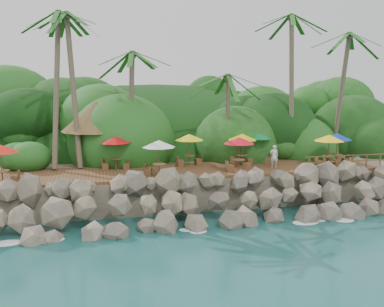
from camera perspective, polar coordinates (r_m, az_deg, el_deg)
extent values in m
plane|color=#19514F|center=(23.17, 3.40, -10.69)|extent=(140.00, 140.00, 0.00)
cube|color=gray|center=(38.02, -3.40, -1.13)|extent=(32.00, 25.20, 2.10)
ellipsoid|color=#143811|center=(45.50, -4.97, -0.77)|extent=(44.80, 28.00, 15.40)
cube|color=brown|center=(28.16, 0.00, -2.41)|extent=(26.00, 5.00, 0.20)
ellipsoid|color=white|center=(22.76, -19.61, -11.52)|extent=(1.20, 0.80, 0.06)
ellipsoid|color=white|center=(22.59, -11.88, -11.33)|extent=(1.20, 0.80, 0.06)
ellipsoid|color=white|center=(22.82, -4.19, -10.94)|extent=(1.20, 0.80, 0.06)
ellipsoid|color=white|center=(23.43, 3.20, -10.38)|extent=(1.20, 0.80, 0.06)
ellipsoid|color=white|center=(24.39, 10.08, -9.70)|extent=(1.20, 0.80, 0.06)
ellipsoid|color=white|center=(25.68, 16.33, -8.97)|extent=(1.20, 0.80, 0.06)
ellipsoid|color=white|center=(27.23, 21.90, -8.22)|extent=(1.20, 0.80, 0.06)
cylinder|color=brown|center=(29.52, -16.24, 8.40)|extent=(0.99, 1.92, 10.62)
ellipsoid|color=#23601E|center=(29.96, -16.73, 18.66)|extent=(6.00, 6.00, 2.40)
cylinder|color=brown|center=(29.80, -18.42, 8.52)|extent=(1.02, 2.70, 10.73)
ellipsoid|color=#23601E|center=(30.27, -18.98, 18.89)|extent=(6.00, 6.00, 2.40)
cylinder|color=brown|center=(30.60, -8.51, 6.25)|extent=(0.84, 0.78, 8.09)
ellipsoid|color=#23601E|center=(30.66, -8.70, 13.81)|extent=(6.00, 6.00, 2.40)
cylinder|color=brown|center=(31.07, 5.03, 4.88)|extent=(0.77, 0.98, 6.49)
ellipsoid|color=#23601E|center=(30.99, 5.12, 10.87)|extent=(6.00, 6.00, 2.40)
cylinder|color=brown|center=(32.94, 13.75, 8.93)|extent=(0.52, 1.56, 11.09)
ellipsoid|color=#23601E|center=(33.40, 14.13, 18.49)|extent=(6.00, 6.00, 2.40)
cylinder|color=brown|center=(35.61, 20.09, 7.58)|extent=(0.68, 1.44, 9.78)
ellipsoid|color=#23601E|center=(35.85, 20.54, 15.42)|extent=(6.00, 6.00, 2.40)
cylinder|color=brown|center=(29.77, -15.75, 0.42)|extent=(0.16, 0.16, 2.40)
cylinder|color=brown|center=(29.76, -10.36, 0.61)|extent=(0.16, 0.16, 2.40)
cylinder|color=brown|center=(32.54, -15.53, 1.15)|extent=(0.16, 0.16, 2.40)
cylinder|color=brown|center=(32.53, -10.60, 1.33)|extent=(0.16, 0.16, 2.40)
cone|color=brown|center=(30.88, -13.22, 5.12)|extent=(5.17, 5.17, 2.20)
cylinder|color=brown|center=(30.80, 9.13, -0.62)|extent=(0.08, 0.08, 0.75)
cylinder|color=brown|center=(30.74, 9.14, 0.09)|extent=(0.85, 0.85, 0.05)
cylinder|color=brown|center=(30.69, 9.16, 0.74)|extent=(0.05, 0.05, 2.23)
cone|color=#0C7430|center=(30.56, 9.21, 2.52)|extent=(2.12, 2.12, 0.46)
cube|color=brown|center=(30.59, 7.88, -0.93)|extent=(0.44, 0.44, 0.47)
cube|color=brown|center=(31.08, 10.34, -0.83)|extent=(0.44, 0.44, 0.47)
cylinder|color=brown|center=(26.07, -4.62, -2.33)|extent=(0.08, 0.08, 0.75)
cylinder|color=brown|center=(26.00, -4.63, -1.50)|extent=(0.85, 0.85, 0.05)
cylinder|color=brown|center=(25.93, -4.64, -0.73)|extent=(0.05, 0.05, 2.23)
cone|color=white|center=(25.78, -4.67, 1.38)|extent=(2.12, 2.12, 0.46)
cube|color=brown|center=(26.24, -6.14, -2.59)|extent=(0.54, 0.54, 0.47)
cube|color=brown|center=(25.98, -3.08, -2.67)|extent=(0.54, 0.54, 0.47)
cylinder|color=brown|center=(26.40, -24.98, -3.03)|extent=(0.08, 0.08, 0.75)
cylinder|color=brown|center=(26.33, -25.04, -2.21)|extent=(0.85, 0.85, 0.05)
cylinder|color=brown|center=(26.27, -25.09, -1.45)|extent=(0.05, 0.05, 2.23)
cone|color=red|center=(26.12, -25.24, 0.62)|extent=(2.12, 2.12, 0.46)
cube|color=brown|center=(26.23, -23.48, -3.32)|extent=(0.46, 0.46, 0.47)
cylinder|color=brown|center=(30.48, 18.48, -1.09)|extent=(0.08, 0.08, 0.75)
cylinder|color=brown|center=(30.42, 18.52, -0.38)|extent=(0.85, 0.85, 0.05)
cylinder|color=brown|center=(30.37, 18.55, 0.28)|extent=(0.05, 0.05, 2.23)
cone|color=yellow|center=(30.24, 18.65, 2.08)|extent=(2.12, 2.12, 0.46)
cube|color=brown|center=(30.14, 17.33, -1.42)|extent=(0.43, 0.43, 0.47)
cube|color=brown|center=(30.89, 19.58, -1.28)|extent=(0.43, 0.43, 0.47)
cylinder|color=brown|center=(27.73, 6.54, -1.66)|extent=(0.08, 0.08, 0.75)
cylinder|color=brown|center=(27.66, 6.55, -0.87)|extent=(0.85, 0.85, 0.05)
cylinder|color=brown|center=(27.60, 6.57, -0.15)|extent=(0.05, 0.05, 2.23)
cone|color=red|center=(27.46, 6.60, 1.83)|extent=(2.12, 2.12, 0.46)
cube|color=brown|center=(27.38, 5.29, -2.08)|extent=(0.51, 0.51, 0.47)
cube|color=brown|center=(28.15, 7.74, -1.81)|extent=(0.51, 0.51, 0.47)
cylinder|color=brown|center=(29.65, 6.99, -0.96)|extent=(0.08, 0.08, 0.75)
cylinder|color=brown|center=(29.58, 7.01, -0.22)|extent=(0.85, 0.85, 0.05)
cylinder|color=brown|center=(29.53, 7.02, 0.46)|extent=(0.05, 0.05, 2.23)
cone|color=yellow|center=(29.40, 7.06, 2.31)|extent=(2.12, 2.12, 0.46)
cube|color=brown|center=(29.19, 6.00, -1.38)|extent=(0.56, 0.56, 0.47)
cube|color=brown|center=(30.17, 7.94, -1.07)|extent=(0.56, 0.56, 0.47)
cylinder|color=brown|center=(31.50, 19.50, -0.82)|extent=(0.08, 0.08, 0.75)
cylinder|color=brown|center=(31.44, 19.53, -0.13)|extent=(0.85, 0.85, 0.05)
cylinder|color=brown|center=(31.39, 19.57, 0.51)|extent=(0.05, 0.05, 2.23)
cone|color=#0C2FA6|center=(31.27, 19.66, 2.25)|extent=(2.12, 2.12, 0.46)
cube|color=brown|center=(31.15, 18.38, -1.13)|extent=(0.43, 0.43, 0.47)
cube|color=brown|center=(31.91, 20.56, -1.01)|extent=(0.43, 0.43, 0.47)
cylinder|color=brown|center=(29.36, -0.40, -0.99)|extent=(0.08, 0.08, 0.75)
cylinder|color=brown|center=(29.29, -0.40, -0.25)|extent=(0.85, 0.85, 0.05)
cylinder|color=brown|center=(29.23, -0.41, 0.44)|extent=(0.05, 0.05, 2.23)
cone|color=yellow|center=(29.10, -0.41, 2.31)|extent=(2.12, 2.12, 0.46)
cube|color=brown|center=(29.13, -1.70, -1.35)|extent=(0.48, 0.48, 0.47)
cube|color=brown|center=(29.64, 0.87, -1.17)|extent=(0.48, 0.48, 0.47)
cylinder|color=brown|center=(28.46, -10.57, -1.47)|extent=(0.08, 0.08, 0.75)
cylinder|color=brown|center=(28.40, -10.59, -0.71)|extent=(0.85, 0.85, 0.05)
cylinder|color=brown|center=(28.34, -10.61, 0.00)|extent=(0.05, 0.05, 2.23)
cone|color=#B80B10|center=(28.20, -10.67, 1.92)|extent=(2.12, 2.12, 0.46)
cube|color=brown|center=(28.64, -11.95, -1.74)|extent=(0.51, 0.51, 0.47)
cube|color=brown|center=(28.36, -9.15, -1.76)|extent=(0.51, 0.51, 0.47)
cylinder|color=brown|center=(28.59, 16.06, -1.37)|extent=(0.10, 0.10, 1.00)
cylinder|color=brown|center=(29.14, 17.95, -1.27)|extent=(0.10, 0.10, 1.00)
cylinder|color=brown|center=(29.72, 19.78, -1.17)|extent=(0.10, 0.10, 1.00)
cylinder|color=brown|center=(30.32, 21.53, -1.07)|extent=(0.10, 0.10, 1.00)
cylinder|color=brown|center=(30.95, 23.21, -0.97)|extent=(0.10, 0.10, 1.00)
cylinder|color=brown|center=(31.61, 24.82, -0.88)|extent=(0.10, 0.10, 1.00)
cube|color=brown|center=(30.25, 21.58, -0.23)|extent=(7.20, 0.06, 0.06)
cube|color=brown|center=(30.31, 21.53, -0.98)|extent=(7.20, 0.06, 0.06)
imported|color=silver|center=(29.24, 11.40, -0.36)|extent=(0.66, 0.51, 1.60)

